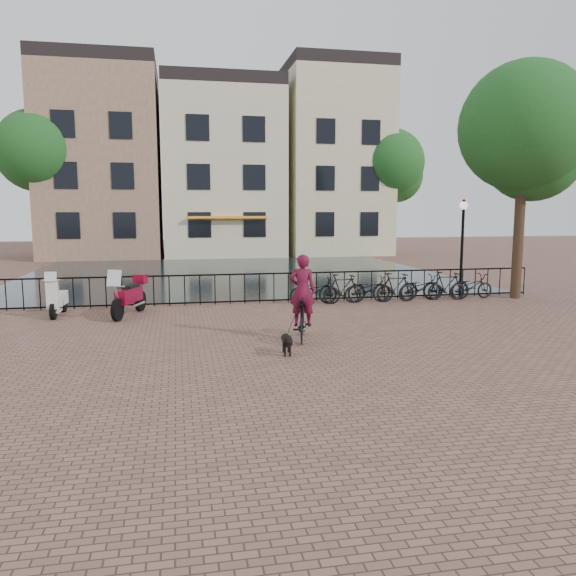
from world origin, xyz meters
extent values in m
plane|color=brown|center=(0.00, 0.00, 0.00)|extent=(100.00, 100.00, 0.00)
plane|color=black|center=(0.00, 17.30, 0.00)|extent=(20.00, 20.00, 0.00)
cube|color=black|center=(0.00, 8.00, 1.00)|extent=(20.00, 0.05, 0.05)
cube|color=black|center=(0.00, 8.00, 0.08)|extent=(20.00, 0.05, 0.05)
cube|color=#895C50|center=(-7.50, 30.00, 6.00)|extent=(7.50, 9.00, 12.00)
cube|color=black|center=(-7.50, 30.00, 12.40)|extent=(7.50, 9.00, 0.80)
cube|color=beige|center=(0.50, 30.00, 5.50)|extent=(8.00, 9.00, 11.00)
cube|color=black|center=(0.50, 30.00, 11.40)|extent=(8.00, 9.00, 0.80)
cube|color=orange|center=(0.50, 25.30, 2.60)|extent=(5.00, 0.60, 0.15)
cube|color=#C3BB91|center=(8.50, 30.00, 6.25)|extent=(7.00, 9.00, 12.50)
cube|color=black|center=(8.50, 30.00, 12.90)|extent=(7.00, 9.00, 0.80)
cylinder|color=black|center=(-11.00, 27.00, 3.15)|extent=(0.36, 0.36, 6.30)
sphere|color=#1A501D|center=(-11.00, 27.00, 6.75)|extent=(5.04, 5.04, 5.04)
cylinder|color=black|center=(9.20, 7.30, 2.80)|extent=(0.36, 0.36, 5.60)
sphere|color=#1A501D|center=(9.20, 7.30, 6.00)|extent=(4.48, 4.48, 4.48)
cylinder|color=black|center=(12.00, 27.00, 2.97)|extent=(0.36, 0.36, 5.95)
sphere|color=#1A501D|center=(12.00, 27.00, 6.38)|extent=(4.76, 4.76, 4.76)
cylinder|color=black|center=(7.20, 7.60, 1.60)|extent=(0.10, 0.10, 3.20)
sphere|color=beige|center=(7.20, 7.60, 3.30)|extent=(0.30, 0.30, 0.30)
imported|color=black|center=(0.23, 2.41, 0.54)|extent=(0.91, 1.86, 1.07)
imported|color=#5A0D25|center=(0.23, 2.41, 1.39)|extent=(0.87, 0.67, 2.10)
imported|color=black|center=(1.80, 7.40, 0.45)|extent=(1.77, 0.80, 0.90)
imported|color=black|center=(2.75, 7.40, 0.50)|extent=(1.68, 0.52, 1.00)
imported|color=black|center=(3.70, 7.40, 0.45)|extent=(1.74, 0.68, 0.90)
imported|color=black|center=(4.65, 7.40, 0.50)|extent=(1.68, 0.53, 1.00)
imported|color=black|center=(5.60, 7.40, 0.45)|extent=(1.77, 0.77, 0.90)
imported|color=black|center=(6.55, 7.40, 0.50)|extent=(1.71, 0.67, 1.00)
imported|color=black|center=(7.50, 7.40, 0.45)|extent=(1.77, 0.77, 0.90)
camera|label=1|loc=(-2.71, -10.69, 3.15)|focal=35.00mm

